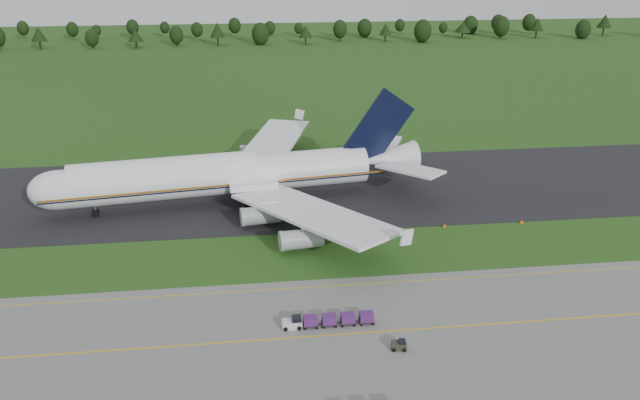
{
  "coord_description": "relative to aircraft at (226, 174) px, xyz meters",
  "views": [
    {
      "loc": [
        -8.75,
        -87.31,
        46.13
      ],
      "look_at": [
        1.83,
        2.0,
        8.52
      ],
      "focal_mm": 35.0,
      "sensor_mm": 36.0,
      "label": 1
    }
  ],
  "objects": [
    {
      "name": "aircraft",
      "position": [
        0.0,
        0.0,
        0.0
      ],
      "size": [
        73.19,
        70.47,
        20.48
      ],
      "color": "white",
      "rests_on": "ground"
    },
    {
      "name": "utility_cart",
      "position": [
        21.54,
        -48.47,
        -5.3
      ],
      "size": [
        1.94,
        1.33,
        0.99
      ],
      "color": "#2A2C1F",
      "rests_on": "apron"
    },
    {
      "name": "ground",
      "position": [
        13.36,
        -22.64,
        -5.85
      ],
      "size": [
        600.0,
        600.0,
        0.0
      ],
      "primitive_type": "plane",
      "color": "#214715",
      "rests_on": "ground"
    },
    {
      "name": "edge_markers",
      "position": [
        30.56,
        -15.5,
        -5.57
      ],
      "size": [
        42.29,
        0.3,
        0.6
      ],
      "color": "#E16307",
      "rests_on": "ground"
    },
    {
      "name": "apron",
      "position": [
        13.36,
        -56.64,
        -5.82
      ],
      "size": [
        300.0,
        52.0,
        0.06
      ],
      "primitive_type": "cube",
      "color": "slate",
      "rests_on": "ground"
    },
    {
      "name": "apron_markings",
      "position": [
        13.36,
        -49.62,
        -5.78
      ],
      "size": [
        300.0,
        30.2,
        0.01
      ],
      "color": "gold",
      "rests_on": "apron"
    },
    {
      "name": "taxiway",
      "position": [
        13.36,
        5.36,
        -5.81
      ],
      "size": [
        300.0,
        40.0,
        0.08
      ],
      "primitive_type": "cube",
      "color": "black",
      "rests_on": "ground"
    },
    {
      "name": "tree_line",
      "position": [
        24.48,
        196.95,
        0.12
      ],
      "size": [
        524.66,
        23.61,
        10.88
      ],
      "color": "black",
      "rests_on": "ground"
    },
    {
      "name": "baggage_train",
      "position": [
        13.5,
        -42.42,
        -5.01
      ],
      "size": [
        11.94,
        1.53,
        1.47
      ],
      "color": "silver",
      "rests_on": "apron"
    }
  ]
}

